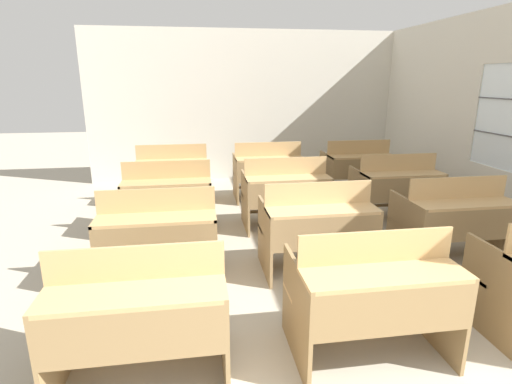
{
  "coord_description": "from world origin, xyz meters",
  "views": [
    {
      "loc": [
        -0.99,
        -1.17,
        1.94
      ],
      "look_at": [
        -0.38,
        2.81,
        0.8
      ],
      "focal_mm": 28.0,
      "sensor_mm": 36.0,
      "label": 1
    }
  ],
  "objects_px": {
    "bench_second_right": "(453,220)",
    "bench_third_right": "(396,188)",
    "bench_front_center": "(372,294)",
    "bench_back_right": "(357,168)",
    "bench_back_center": "(268,171)",
    "bench_third_left": "(168,197)",
    "bench_second_left": "(159,236)",
    "bench_back_left": "(173,174)",
    "bench_third_center": "(285,192)",
    "bench_front_left": "(140,314)",
    "bench_second_center": "(317,227)"
  },
  "relations": [
    {
      "from": "bench_front_left",
      "to": "bench_third_left",
      "type": "distance_m",
      "value": 2.68
    },
    {
      "from": "bench_back_center",
      "to": "bench_third_left",
      "type": "bearing_deg",
      "value": -139.33
    },
    {
      "from": "bench_second_left",
      "to": "bench_back_center",
      "type": "bearing_deg",
      "value": 59.7
    },
    {
      "from": "bench_front_center",
      "to": "bench_back_left",
      "type": "height_order",
      "value": "same"
    },
    {
      "from": "bench_third_left",
      "to": "bench_back_left",
      "type": "distance_m",
      "value": 1.32
    },
    {
      "from": "bench_third_right",
      "to": "bench_back_center",
      "type": "xyz_separation_m",
      "value": [
        -1.58,
        1.33,
        0.0
      ]
    },
    {
      "from": "bench_back_center",
      "to": "bench_second_center",
      "type": "bearing_deg",
      "value": -89.44
    },
    {
      "from": "bench_second_center",
      "to": "bench_back_left",
      "type": "relative_size",
      "value": 1.0
    },
    {
      "from": "bench_front_center",
      "to": "bench_second_left",
      "type": "distance_m",
      "value": 2.06
    },
    {
      "from": "bench_back_right",
      "to": "bench_back_center",
      "type": "bearing_deg",
      "value": 179.25
    },
    {
      "from": "bench_second_center",
      "to": "bench_third_right",
      "type": "relative_size",
      "value": 1.0
    },
    {
      "from": "bench_front_center",
      "to": "bench_third_right",
      "type": "distance_m",
      "value": 3.09
    },
    {
      "from": "bench_front_center",
      "to": "bench_second_center",
      "type": "height_order",
      "value": "same"
    },
    {
      "from": "bench_front_center",
      "to": "bench_third_left",
      "type": "height_order",
      "value": "same"
    },
    {
      "from": "bench_second_left",
      "to": "bench_back_left",
      "type": "height_order",
      "value": "same"
    },
    {
      "from": "bench_second_left",
      "to": "bench_third_right",
      "type": "distance_m",
      "value": 3.4
    },
    {
      "from": "bench_second_left",
      "to": "bench_second_right",
      "type": "distance_m",
      "value": 3.1
    },
    {
      "from": "bench_second_right",
      "to": "bench_third_right",
      "type": "relative_size",
      "value": 1.0
    },
    {
      "from": "bench_second_right",
      "to": "bench_back_right",
      "type": "distance_m",
      "value": 2.65
    },
    {
      "from": "bench_second_right",
      "to": "bench_back_left",
      "type": "relative_size",
      "value": 1.0
    },
    {
      "from": "bench_front_left",
      "to": "bench_third_right",
      "type": "xyz_separation_m",
      "value": [
        3.14,
        2.68,
        0.0
      ]
    },
    {
      "from": "bench_front_center",
      "to": "bench_second_right",
      "type": "relative_size",
      "value": 1.0
    },
    {
      "from": "bench_second_right",
      "to": "bench_third_right",
      "type": "bearing_deg",
      "value": 88.52
    },
    {
      "from": "bench_front_left",
      "to": "bench_back_right",
      "type": "height_order",
      "value": "same"
    },
    {
      "from": "bench_back_center",
      "to": "bench_back_left",
      "type": "bearing_deg",
      "value": -179.85
    },
    {
      "from": "bench_second_left",
      "to": "bench_third_right",
      "type": "xyz_separation_m",
      "value": [
        3.13,
        1.33,
        0.0
      ]
    },
    {
      "from": "bench_front_center",
      "to": "bench_back_left",
      "type": "relative_size",
      "value": 1.0
    },
    {
      "from": "bench_back_center",
      "to": "bench_third_right",
      "type": "bearing_deg",
      "value": -40.14
    },
    {
      "from": "bench_front_center",
      "to": "bench_back_right",
      "type": "xyz_separation_m",
      "value": [
        1.53,
        3.98,
        0.0
      ]
    },
    {
      "from": "bench_front_left",
      "to": "bench_front_center",
      "type": "bearing_deg",
      "value": 0.33
    },
    {
      "from": "bench_front_left",
      "to": "bench_second_right",
      "type": "distance_m",
      "value": 3.38
    },
    {
      "from": "bench_front_center",
      "to": "bench_second_right",
      "type": "bearing_deg",
      "value": 41.01
    },
    {
      "from": "bench_back_center",
      "to": "bench_back_right",
      "type": "distance_m",
      "value": 1.55
    },
    {
      "from": "bench_third_left",
      "to": "bench_third_right",
      "type": "distance_m",
      "value": 3.12
    },
    {
      "from": "bench_third_right",
      "to": "bench_third_center",
      "type": "bearing_deg",
      "value": -179.64
    },
    {
      "from": "bench_front_center",
      "to": "bench_second_right",
      "type": "xyz_separation_m",
      "value": [
        1.53,
        1.33,
        0.0
      ]
    },
    {
      "from": "bench_second_left",
      "to": "bench_back_right",
      "type": "relative_size",
      "value": 1.0
    },
    {
      "from": "bench_second_left",
      "to": "bench_third_left",
      "type": "relative_size",
      "value": 1.0
    },
    {
      "from": "bench_front_left",
      "to": "bench_back_center",
      "type": "xyz_separation_m",
      "value": [
        1.56,
        4.01,
        0.0
      ]
    },
    {
      "from": "bench_third_right",
      "to": "bench_back_right",
      "type": "bearing_deg",
      "value": 91.23
    },
    {
      "from": "bench_front_center",
      "to": "bench_third_center",
      "type": "relative_size",
      "value": 1.0
    },
    {
      "from": "bench_front_left",
      "to": "bench_back_right",
      "type": "distance_m",
      "value": 5.06
    },
    {
      "from": "bench_front_left",
      "to": "bench_third_center",
      "type": "height_order",
      "value": "same"
    },
    {
      "from": "bench_second_center",
      "to": "bench_third_center",
      "type": "relative_size",
      "value": 1.0
    },
    {
      "from": "bench_third_left",
      "to": "bench_third_center",
      "type": "distance_m",
      "value": 1.54
    },
    {
      "from": "bench_second_right",
      "to": "bench_third_right",
      "type": "height_order",
      "value": "same"
    },
    {
      "from": "bench_front_center",
      "to": "bench_second_right",
      "type": "distance_m",
      "value": 2.03
    },
    {
      "from": "bench_second_left",
      "to": "bench_third_right",
      "type": "height_order",
      "value": "same"
    },
    {
      "from": "bench_third_right",
      "to": "bench_back_center",
      "type": "relative_size",
      "value": 1.0
    },
    {
      "from": "bench_third_center",
      "to": "bench_second_right",
      "type": "bearing_deg",
      "value": -40.59
    }
  ]
}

